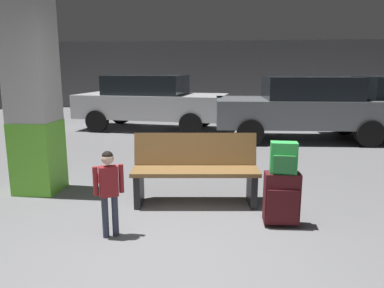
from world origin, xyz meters
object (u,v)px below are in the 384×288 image
at_px(suitcase, 282,198).
at_px(backpack_bright, 284,158).
at_px(parked_car_far, 151,101).
at_px(bench, 195,169).
at_px(child, 109,185).
at_px(parked_car_near, 304,107).
at_px(structural_pillar, 33,98).

bearing_deg(suitcase, backpack_bright, -140.89).
relative_size(suitcase, parked_car_far, 0.14).
height_order(bench, child, child).
xyz_separation_m(bench, child, (-0.78, -1.09, 0.12)).
relative_size(child, parked_car_far, 0.21).
height_order(suitcase, backpack_bright, backpack_bright).
xyz_separation_m(backpack_bright, parked_car_near, (1.16, 5.18, 0.03)).
bearing_deg(parked_car_far, child, -81.33).
relative_size(backpack_bright, parked_car_far, 0.08).
distance_m(backpack_bright, parked_car_far, 6.92).
relative_size(structural_pillar, parked_car_near, 0.64).
bearing_deg(structural_pillar, suitcase, -14.81).
xyz_separation_m(child, parked_car_near, (2.95, 5.65, 0.25)).
relative_size(bench, parked_car_far, 0.39).
height_order(suitcase, parked_car_near, parked_car_near).
height_order(bench, suitcase, bench).
relative_size(structural_pillar, bench, 1.62).
relative_size(backpack_bright, parked_car_near, 0.08).
distance_m(bench, suitcase, 1.20).
bearing_deg(bench, child, -125.53).
distance_m(bench, backpack_bright, 1.23).
xyz_separation_m(suitcase, child, (-1.79, -0.46, 0.24)).
bearing_deg(suitcase, parked_car_near, 77.38).
height_order(child, parked_car_far, parked_car_far).
distance_m(suitcase, backpack_bright, 0.45).
bearing_deg(backpack_bright, child, -165.50).
bearing_deg(child, structural_pillar, 137.79).
xyz_separation_m(structural_pillar, bench, (2.23, -0.23, -0.88)).
bearing_deg(parked_car_near, child, -117.59).
xyz_separation_m(backpack_bright, parked_car_far, (-2.82, 6.32, 0.03)).
xyz_separation_m(bench, parked_car_far, (-1.81, 5.70, 0.36)).
relative_size(suitcase, parked_car_near, 0.14).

